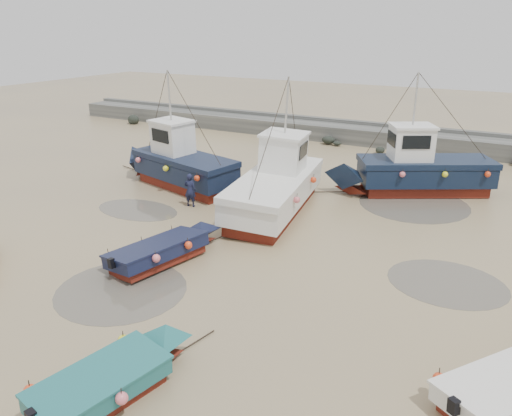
% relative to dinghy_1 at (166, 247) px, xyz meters
% --- Properties ---
extents(ground, '(120.00, 120.00, 0.00)m').
position_rel_dinghy_1_xyz_m(ground, '(3.51, 0.88, -0.55)').
color(ground, '#9E895D').
rests_on(ground, ground).
extents(seawall, '(60.00, 4.92, 1.50)m').
position_rel_dinghy_1_xyz_m(seawall, '(3.56, 22.87, 0.08)').
color(seawall, slate).
rests_on(seawall, ground).
extents(puddle_a, '(4.44, 4.44, 0.01)m').
position_rel_dinghy_1_xyz_m(puddle_a, '(0.05, -2.55, -0.54)').
color(puddle_a, '#5A5449').
rests_on(puddle_a, ground).
extents(puddle_b, '(4.07, 4.07, 0.01)m').
position_rel_dinghy_1_xyz_m(puddle_b, '(9.67, 3.25, -0.54)').
color(puddle_b, '#5A5449').
rests_on(puddle_b, ground).
extents(puddle_c, '(4.37, 4.37, 0.01)m').
position_rel_dinghy_1_xyz_m(puddle_c, '(-4.71, 3.72, -0.54)').
color(puddle_c, '#5A5449').
rests_on(puddle_c, ground).
extents(puddle_d, '(5.38, 5.38, 0.01)m').
position_rel_dinghy_1_xyz_m(puddle_d, '(6.91, 10.96, -0.54)').
color(puddle_d, '#5A5449').
rests_on(puddle_d, ground).
extents(dinghy_1, '(2.80, 6.06, 1.43)m').
position_rel_dinghy_1_xyz_m(dinghy_1, '(0.00, 0.00, 0.00)').
color(dinghy_1, maroon).
rests_on(dinghy_1, ground).
extents(dinghy_2, '(2.42, 5.43, 1.43)m').
position_rel_dinghy_1_xyz_m(dinghy_2, '(3.43, -6.44, 0.01)').
color(dinghy_2, maroon).
rests_on(dinghy_2, ground).
extents(cabin_boat_0, '(9.54, 4.26, 6.22)m').
position_rel_dinghy_1_xyz_m(cabin_boat_0, '(-5.25, 7.80, 0.81)').
color(cabin_boat_0, maroon).
rests_on(cabin_boat_0, ground).
extents(cabin_boat_1, '(4.12, 11.25, 6.22)m').
position_rel_dinghy_1_xyz_m(cabin_boat_1, '(1.16, 7.17, 0.76)').
color(cabin_boat_1, maroon).
rests_on(cabin_boat_1, ground).
extents(cabin_boat_2, '(9.32, 6.05, 6.22)m').
position_rel_dinghy_1_xyz_m(cabin_boat_2, '(6.40, 12.72, 0.80)').
color(cabin_boat_2, maroon).
rests_on(cabin_boat_2, ground).
extents(person, '(0.67, 0.50, 1.67)m').
position_rel_dinghy_1_xyz_m(person, '(-2.74, 5.38, -0.55)').
color(person, '#151832').
rests_on(person, ground).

